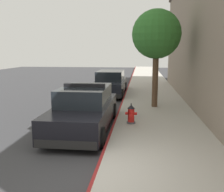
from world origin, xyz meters
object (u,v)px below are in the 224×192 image
object	(u,v)px
street_tree	(156,35)
police_cruiser	(85,109)
fire_hydrant	(131,114)
parked_car_silver_ahead	(110,83)

from	to	relation	value
street_tree	police_cruiser	bearing A→B (deg)	-127.82
police_cruiser	fire_hydrant	size ratio (longest dim) A/B	6.37
police_cruiser	street_tree	distance (m)	5.21
police_cruiser	parked_car_silver_ahead	world-z (taller)	police_cruiser
police_cruiser	parked_car_silver_ahead	xyz separation A→B (m)	(0.01, 7.66, -0.00)
police_cruiser	fire_hydrant	world-z (taller)	police_cruiser
parked_car_silver_ahead	street_tree	size ratio (longest dim) A/B	1.06
parked_car_silver_ahead	street_tree	xyz separation A→B (m)	(2.67, -4.20, 2.83)
police_cruiser	street_tree	bearing A→B (deg)	52.18
parked_car_silver_ahead	street_tree	bearing A→B (deg)	-57.57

